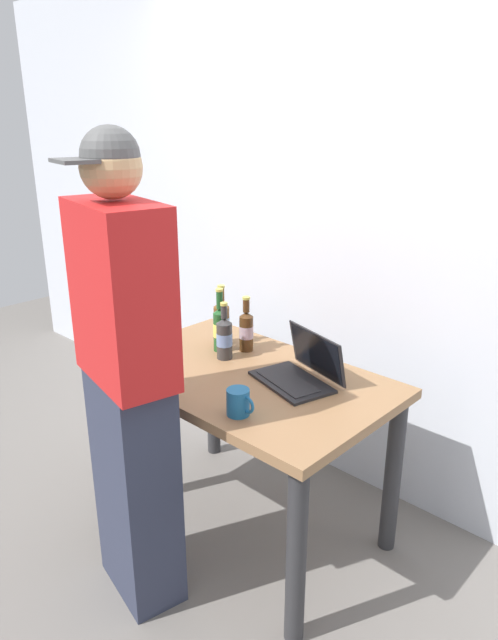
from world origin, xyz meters
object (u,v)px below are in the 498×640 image
Objects in this scene: beer_bottle_brown at (222,322)px; person_figure at (128,384)px; beer_bottle_amber at (220,327)px; beer_bottle_dark at (246,330)px; coffee_mug at (239,402)px; beer_bottle_green at (224,337)px; laptop at (301,371)px.

person_figure is (0.26, -0.72, 0.02)m from beer_bottle_brown.
beer_bottle_amber reaches higher than beer_bottle_brown.
beer_bottle_dark is 0.15× the size of person_figure.
coffee_mug is (0.49, -0.38, -0.06)m from beer_bottle_amber.
beer_bottle_dark is at bearing 43.39° from beer_bottle_amber.
beer_bottle_brown is 0.16× the size of person_figure.
beer_bottle_green is 0.10m from beer_bottle_amber.
beer_bottle_green is at bearing -32.15° from beer_bottle_amber.
beer_bottle_brown is at bearing -170.63° from beer_bottle_dark.
laptop reaches higher than coffee_mug.
beer_bottle_dark is at bearing 9.37° from beer_bottle_brown.
beer_bottle_dark is 0.99× the size of beer_bottle_green.
beer_bottle_brown is at bearing 130.57° from beer_bottle_amber.
laptop is 0.54m from beer_bottle_brown.
laptop is 0.22× the size of person_figure.
beer_bottle_dark is 0.13m from beer_bottle_green.
beer_bottle_brown is at bearing 140.95° from coffee_mug.
beer_bottle_brown is (-0.53, 0.06, 0.07)m from laptop.
beer_bottle_dark is at bearing 131.01° from coffee_mug.
beer_bottle_amber is at bearing -136.61° from beer_bottle_dark.
laptop is at bearing 92.00° from coffee_mug.
beer_bottle_brown is at bearing 140.00° from beer_bottle_green.
beer_bottle_amber reaches higher than beer_bottle_green.
beer_bottle_dark is 0.62m from coffee_mug.
beer_bottle_green is 0.17m from beer_bottle_brown.
coffee_mug is at bearing -39.05° from beer_bottle_brown.
beer_bottle_amber is (-0.08, 0.05, 0.01)m from beer_bottle_green.
person_figure is (-0.27, -0.66, 0.08)m from laptop.
beer_bottle_dark reaches higher than coffee_mug.
beer_bottle_dark is (-0.39, 0.08, 0.06)m from laptop.
laptop is at bearing 0.01° from beer_bottle_amber.
beer_bottle_brown reaches higher than laptop.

